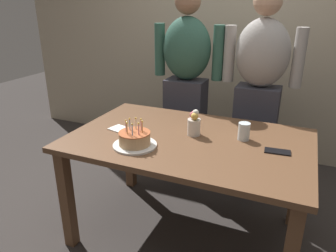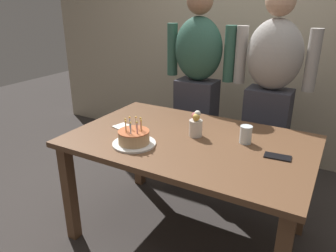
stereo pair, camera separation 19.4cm
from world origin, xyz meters
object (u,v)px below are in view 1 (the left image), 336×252
at_px(flower_vase, 194,123).
at_px(person_man_bearded, 186,85).
at_px(person_woman_cardigan, 258,92).
at_px(cell_phone, 277,151).
at_px(water_glass_near, 244,131).
at_px(birthday_cake, 135,140).
at_px(napkin_stack, 120,129).

relative_size(flower_vase, person_man_bearded, 0.10).
bearing_deg(flower_vase, person_man_bearded, 114.06).
bearing_deg(person_woman_cardigan, cell_phone, 106.97).
height_order(water_glass_near, flower_vase, flower_vase).
xyz_separation_m(cell_phone, flower_vase, (-0.53, 0.05, 0.08)).
distance_m(birthday_cake, napkin_stack, 0.29).
distance_m(cell_phone, napkin_stack, 1.01).
xyz_separation_m(birthday_cake, napkin_stack, (-0.22, 0.19, -0.04)).
relative_size(flower_vase, person_woman_cardigan, 0.10).
bearing_deg(water_glass_near, person_woman_cardigan, 91.83).
bearing_deg(water_glass_near, birthday_cake, -148.44).
xyz_separation_m(birthday_cake, water_glass_near, (0.58, 0.35, 0.01)).
relative_size(person_man_bearded, person_woman_cardigan, 1.00).
relative_size(birthday_cake, person_woman_cardigan, 0.16).
bearing_deg(napkin_stack, water_glass_near, 11.68).
distance_m(water_glass_near, cell_phone, 0.24).
relative_size(water_glass_near, person_woman_cardigan, 0.07).
bearing_deg(birthday_cake, water_glass_near, 31.56).
bearing_deg(cell_phone, water_glass_near, 149.48).
distance_m(birthday_cake, person_man_bearded, 1.03).
bearing_deg(flower_vase, cell_phone, -5.73).
height_order(flower_vase, person_woman_cardigan, person_woman_cardigan).
relative_size(birthday_cake, flower_vase, 1.53).
height_order(birthday_cake, water_glass_near, birthday_cake).
relative_size(cell_phone, flower_vase, 0.83).
height_order(cell_phone, flower_vase, flower_vase).
distance_m(cell_phone, flower_vase, 0.53).
height_order(person_man_bearded, person_woman_cardigan, same).
xyz_separation_m(napkin_stack, person_woman_cardigan, (0.77, 0.84, 0.13)).
bearing_deg(cell_phone, person_woman_cardigan, 102.15).
bearing_deg(water_glass_near, flower_vase, -170.72).
bearing_deg(person_man_bearded, birthday_cake, 93.16).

